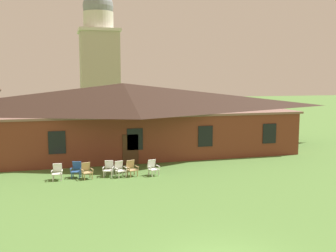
{
  "coord_description": "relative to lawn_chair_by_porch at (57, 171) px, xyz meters",
  "views": [
    {
      "loc": [
        -4.74,
        -10.8,
        5.99
      ],
      "look_at": [
        0.69,
        9.11,
        3.39
      ],
      "focal_mm": 41.63,
      "sensor_mm": 36.0,
      "label": 1
    }
  ],
  "objects": [
    {
      "name": "lawn_chair_left_end",
      "position": [
        1.67,
        -0.17,
        0.0
      ],
      "size": [
        0.73,
        0.77,
        0.96
      ],
      "color": "tan",
      "rests_on": "ground"
    },
    {
      "name": "lawn_chair_right_end",
      "position": [
        3.65,
        -0.24,
        0.0
      ],
      "size": [
        0.74,
        0.79,
        0.96
      ],
      "color": "silver",
      "rests_on": "ground"
    },
    {
      "name": "lawn_chair_near_door",
      "position": [
        1.11,
        0.27,
        0.0
      ],
      "size": [
        0.73,
        0.77,
        0.96
      ],
      "color": "#2D5693",
      "rests_on": "ground"
    },
    {
      "name": "lawn_chair_middle",
      "position": [
        3.0,
        0.05,
        0.0
      ],
      "size": [
        0.75,
        0.8,
        0.96
      ],
      "color": "white",
      "rests_on": "ground"
    },
    {
      "name": "lawn_chair_far_side",
      "position": [
        4.36,
        -0.22,
        0.0
      ],
      "size": [
        0.74,
        0.79,
        0.96
      ],
      "color": "tan",
      "rests_on": "ground"
    },
    {
      "name": "dome_tower",
      "position": [
        5.23,
        28.26,
        7.55
      ],
      "size": [
        5.18,
        5.18,
        17.73
      ],
      "color": "#BCB29E",
      "rests_on": "ground"
    },
    {
      "name": "lawn_chair_by_porch",
      "position": [
        0.0,
        0.0,
        0.0
      ],
      "size": [
        0.68,
        0.71,
        0.96
      ],
      "color": "silver",
      "rests_on": "ground"
    },
    {
      "name": "lawn_chair_under_eave",
      "position": [
        5.65,
        -0.42,
        0.0
      ],
      "size": [
        0.74,
        0.79,
        0.96
      ],
      "color": "white",
      "rests_on": "ground"
    },
    {
      "name": "brick_building",
      "position": [
        5.14,
        7.85,
        2.31
      ],
      "size": [
        26.77,
        10.4,
        5.51
      ],
      "color": "brown",
      "rests_on": "ground"
    }
  ]
}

